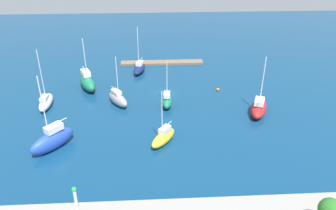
{
  "coord_description": "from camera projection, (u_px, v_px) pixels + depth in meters",
  "views": [
    {
      "loc": [
        3.07,
        62.84,
        30.83
      ],
      "look_at": [
        0.0,
        7.71,
        1.5
      ],
      "focal_mm": 35.0,
      "sensor_mm": 36.0,
      "label": 1
    }
  ],
  "objects": [
    {
      "name": "sailboat_green_outer_mooring",
      "position": [
        87.0,
        82.0,
        71.47
      ],
      "size": [
        5.61,
        8.03,
        11.58
      ],
      "rotation": [
        0.0,
        0.0,
        2.01
      ],
      "color": "#19724C",
      "rests_on": "water"
    },
    {
      "name": "sailboat_yellow_inner_mooring",
      "position": [
        163.0,
        137.0,
        53.33
      ],
      "size": [
        5.11,
        6.0,
        9.57
      ],
      "rotation": [
        0.0,
        0.0,
        0.94
      ],
      "color": "yellow",
      "rests_on": "water"
    },
    {
      "name": "sailboat_navy_center_basin",
      "position": [
        139.0,
        68.0,
        80.34
      ],
      "size": [
        3.86,
        6.9,
        11.47
      ],
      "rotation": [
        0.0,
        0.0,
        1.32
      ],
      "color": "#141E4C",
      "rests_on": "water"
    },
    {
      "name": "sailboat_green_far_south",
      "position": [
        167.0,
        100.0,
        64.92
      ],
      "size": [
        2.49,
        5.99,
        9.48
      ],
      "rotation": [
        0.0,
        0.0,
        4.64
      ],
      "color": "#19724C",
      "rests_on": "water"
    },
    {
      "name": "harbor_beacon",
      "position": [
        75.0,
        198.0,
        37.65
      ],
      "size": [
        0.56,
        0.56,
        3.73
      ],
      "color": "silver",
      "rests_on": "breakwater"
    },
    {
      "name": "water",
      "position": [
        166.0,
        94.0,
        70.02
      ],
      "size": [
        160.0,
        160.0,
        0.0
      ],
      "primitive_type": "plane",
      "color": "navy",
      "rests_on": "ground"
    },
    {
      "name": "sailboat_blue_off_beacon",
      "position": [
        52.0,
        140.0,
        51.74
      ],
      "size": [
        6.88,
        7.45,
        12.74
      ],
      "rotation": [
        0.0,
        0.0,
        0.86
      ],
      "color": "#2347B2",
      "rests_on": "water"
    },
    {
      "name": "sailboat_white_far_north",
      "position": [
        46.0,
        102.0,
        64.41
      ],
      "size": [
        2.19,
        6.97,
        11.72
      ],
      "rotation": [
        0.0,
        0.0,
        4.73
      ],
      "color": "white",
      "rests_on": "water"
    },
    {
      "name": "sailboat_red_east_end",
      "position": [
        259.0,
        107.0,
        61.92
      ],
      "size": [
        5.57,
        8.26,
        11.26
      ],
      "rotation": [
        0.0,
        0.0,
        4.31
      ],
      "color": "red",
      "rests_on": "water"
    },
    {
      "name": "park_tree_midwest",
      "position": [
        331.0,
        210.0,
        34.8
      ],
      "size": [
        2.62,
        2.62,
        4.84
      ],
      "color": "brown",
      "rests_on": "shoreline_park"
    },
    {
      "name": "pier_dock",
      "position": [
        162.0,
        63.0,
        86.22
      ],
      "size": [
        21.54,
        2.7,
        0.54
      ],
      "primitive_type": "cube",
      "color": "brown",
      "rests_on": "ground"
    },
    {
      "name": "mooring_buoy_orange",
      "position": [
        218.0,
        90.0,
        71.38
      ],
      "size": [
        0.66,
        0.66,
        0.66
      ],
      "primitive_type": "sphere",
      "color": "orange",
      "rests_on": "water"
    },
    {
      "name": "sailboat_gray_mid_basin",
      "position": [
        118.0,
        99.0,
        65.25
      ],
      "size": [
        5.24,
        6.4,
        10.22
      ],
      "rotation": [
        0.0,
        0.0,
        2.16
      ],
      "color": "gray",
      "rests_on": "water"
    }
  ]
}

